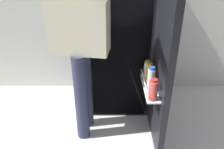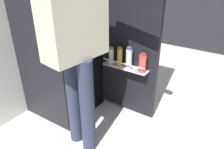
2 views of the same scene
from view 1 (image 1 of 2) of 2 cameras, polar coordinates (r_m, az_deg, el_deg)
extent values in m
plane|color=silver|center=(2.38, 1.90, -13.84)|extent=(5.23, 5.23, 0.00)
cube|color=black|center=(2.44, 1.76, 10.55)|extent=(0.61, 0.62, 1.70)
cube|color=white|center=(2.15, 2.03, 7.99)|extent=(0.57, 0.01, 1.66)
cube|color=white|center=(2.22, 1.96, 6.79)|extent=(0.53, 0.09, 0.01)
cube|color=black|center=(1.91, 12.36, 4.49)|extent=(0.05, 0.60, 1.64)
cube|color=white|center=(2.04, 9.24, -3.22)|extent=(0.11, 0.47, 0.01)
cylinder|color=silver|center=(2.00, 7.99, -1.75)|extent=(0.01, 0.45, 0.01)
cylinder|color=gold|center=(2.04, 9.06, -0.02)|extent=(0.05, 0.05, 0.18)
cylinder|color=#BC8419|center=(2.00, 9.28, 2.44)|extent=(0.05, 0.05, 0.02)
cylinder|color=white|center=(1.95, 9.60, -1.29)|extent=(0.06, 0.06, 0.19)
cylinder|color=#335BB2|center=(1.90, 9.86, 1.49)|extent=(0.05, 0.05, 0.02)
cylinder|color=#DB4C47|center=(1.84, 10.12, -3.89)|extent=(0.07, 0.07, 0.16)
cylinder|color=#B22D28|center=(1.79, 10.37, -1.42)|extent=(0.05, 0.05, 0.02)
cylinder|color=#EDE5CC|center=(2.13, 8.55, 1.02)|extent=(0.05, 0.05, 0.16)
cylinder|color=#B78933|center=(2.09, 8.73, 3.16)|extent=(0.04, 0.04, 0.02)
cylinder|color=#2D334C|center=(2.24, -6.43, -3.56)|extent=(0.12, 0.12, 0.85)
cylinder|color=#2D334C|center=(2.10, -7.57, -6.02)|extent=(0.12, 0.12, 0.85)
cube|color=beige|center=(1.87, -8.33, 14.14)|extent=(0.50, 0.29, 0.60)
cylinder|color=beige|center=(2.10, -6.47, 15.21)|extent=(0.08, 0.08, 0.57)
camera|label=2|loc=(1.57, -63.05, 9.18)|focal=35.40mm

